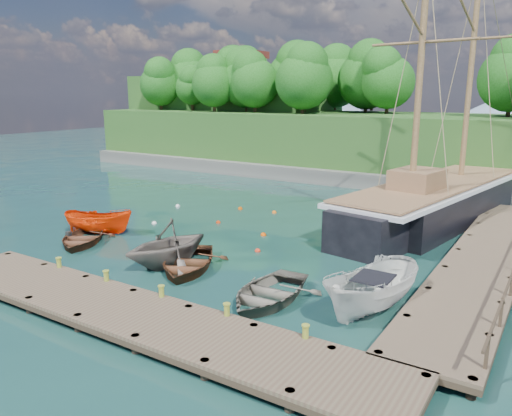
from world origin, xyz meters
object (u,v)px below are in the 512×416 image
(rowboat_0, at_px, (82,244))
(rowboat_3, at_px, (268,301))
(cabin_boat_white, at_px, (371,314))
(motorboat_orange, at_px, (99,234))
(rowboat_2, at_px, (187,270))
(rowboat_1, at_px, (168,265))
(schooner, at_px, (436,205))

(rowboat_0, distance_m, rowboat_3, 12.56)
(rowboat_0, relative_size, cabin_boat_white, 0.80)
(cabin_boat_white, bearing_deg, motorboat_orange, -172.51)
(rowboat_3, bearing_deg, rowboat_2, 165.79)
(rowboat_0, xyz_separation_m, motorboat_orange, (-0.77, 1.85, 0.00))
(cabin_boat_white, bearing_deg, rowboat_1, -166.20)
(rowboat_2, bearing_deg, schooner, 38.50)
(rowboat_3, relative_size, schooner, 0.18)
(rowboat_0, xyz_separation_m, schooner, (15.06, 15.43, 1.08))
(motorboat_orange, xyz_separation_m, schooner, (15.83, 13.58, 1.08))
(rowboat_1, bearing_deg, rowboat_2, 10.69)
(rowboat_1, xyz_separation_m, rowboat_3, (6.24, -1.08, 0.00))
(rowboat_1, relative_size, schooner, 0.17)
(rowboat_0, relative_size, rowboat_1, 0.93)
(motorboat_orange, bearing_deg, rowboat_2, -126.07)
(rowboat_2, distance_m, motorboat_orange, 8.48)
(cabin_boat_white, bearing_deg, rowboat_2, -166.02)
(rowboat_1, relative_size, rowboat_3, 0.95)
(rowboat_0, height_order, schooner, schooner)
(rowboat_0, bearing_deg, rowboat_1, -33.29)
(rowboat_2, relative_size, rowboat_3, 1.01)
(rowboat_3, bearing_deg, schooner, 78.88)
(motorboat_orange, distance_m, schooner, 20.89)
(rowboat_1, height_order, rowboat_3, rowboat_1)
(schooner, bearing_deg, cabin_boat_white, -75.20)
(rowboat_2, bearing_deg, rowboat_1, 153.30)
(motorboat_orange, xyz_separation_m, cabin_boat_white, (17.13, -1.88, 0.00))
(rowboat_2, height_order, motorboat_orange, motorboat_orange)
(rowboat_1, relative_size, cabin_boat_white, 0.86)
(rowboat_0, bearing_deg, motorboat_orange, 79.68)
(rowboat_0, height_order, cabin_boat_white, cabin_boat_white)
(rowboat_1, distance_m, schooner, 17.83)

